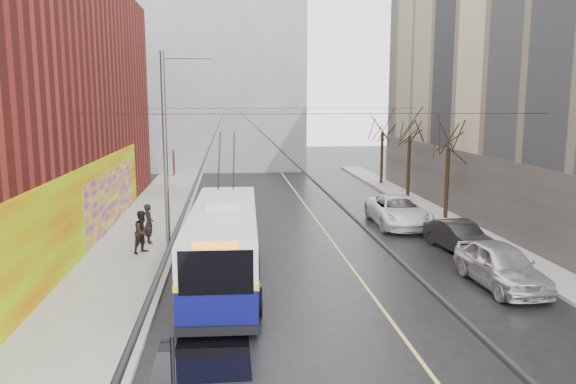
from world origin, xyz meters
name	(u,v)px	position (x,y,z in m)	size (l,w,h in m)	color
ground	(355,342)	(0.00, 0.00, 0.00)	(140.00, 140.00, 0.00)	black
sidewalk_left	(137,243)	(-8.00, 12.00, 0.07)	(4.00, 60.00, 0.15)	gray
sidewalk_right	(475,235)	(9.00, 12.00, 0.07)	(2.00, 60.00, 0.15)	gray
lane_line	(324,231)	(1.50, 14.00, 0.00)	(0.12, 50.00, 0.01)	#BFB74C
building_far	(204,80)	(-6.00, 44.99, 9.02)	(20.50, 12.10, 18.00)	gray
streetlight_pole	(169,148)	(-6.14, 10.00, 4.85)	(2.65, 0.60, 9.00)	slate
catenary_wires	(247,113)	(-2.54, 14.77, 6.25)	(18.00, 60.00, 0.22)	black
tree_near	(449,135)	(9.00, 16.00, 4.98)	(3.20, 3.20, 6.40)	black
tree_mid	(410,125)	(9.00, 23.00, 5.25)	(3.20, 3.20, 6.68)	black
tree_far	(383,123)	(9.00, 30.00, 5.14)	(3.20, 3.20, 6.57)	black
puddle	(203,358)	(-4.31, -0.54, 0.00)	(2.56, 2.86, 0.01)	black
pigeons_flying	(235,100)	(-3.21, 10.86, 6.92)	(4.43, 2.60, 1.70)	slate
trolleybus	(224,242)	(-3.77, 6.12, 1.51)	(2.98, 11.57, 5.44)	#0B0C53
parked_car_a	(501,265)	(6.51, 4.27, 0.83)	(1.95, 4.85, 1.65)	silver
parked_car_b	(459,236)	(7.00, 9.30, 0.69)	(1.46, 4.20, 1.38)	black
parked_car_c	(398,211)	(5.80, 14.86, 0.82)	(2.73, 5.91, 1.64)	white
following_car	(238,208)	(-3.08, 16.89, 0.76)	(1.78, 4.43, 1.51)	#B6B5BA
pedestrian_a	(149,224)	(-7.38, 11.71, 1.10)	(0.69, 0.46, 1.90)	black
pedestrian_b	(143,232)	(-7.41, 9.98, 1.11)	(0.93, 0.73, 1.92)	black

